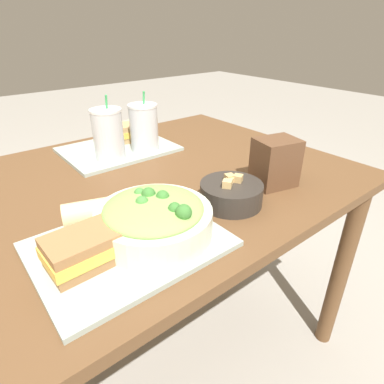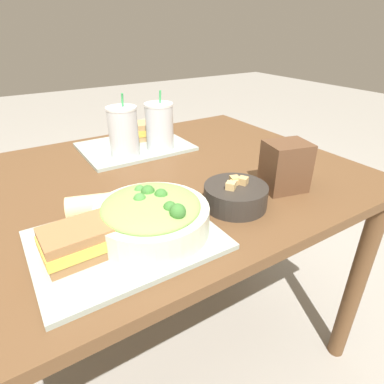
% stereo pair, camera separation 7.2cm
% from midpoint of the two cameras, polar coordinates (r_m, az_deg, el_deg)
% --- Properties ---
extents(ground_plane, '(12.00, 12.00, 0.00)m').
position_cam_midpoint_polar(ground_plane, '(1.49, -4.14, -25.20)').
color(ground_plane, gray).
extents(dining_table, '(1.30, 0.95, 0.77)m').
position_cam_midpoint_polar(dining_table, '(1.04, -5.39, -2.43)').
color(dining_table, brown).
rests_on(dining_table, ground_plane).
extents(tray_near, '(0.38, 0.30, 0.01)m').
position_cam_midpoint_polar(tray_near, '(0.70, -8.76, -8.53)').
color(tray_near, '#99A89E').
rests_on(tray_near, dining_table).
extents(tray_far, '(0.38, 0.30, 0.01)m').
position_cam_midpoint_polar(tray_far, '(1.23, -8.47, 7.96)').
color(tray_far, '#99A89E').
rests_on(tray_far, dining_table).
extents(salad_bowl, '(0.25, 0.25, 0.10)m').
position_cam_midpoint_polar(salad_bowl, '(0.69, -4.24, -4.10)').
color(salad_bowl, beige).
rests_on(salad_bowl, tray_near).
extents(soup_bowl, '(0.16, 0.16, 0.08)m').
position_cam_midpoint_polar(soup_bowl, '(0.83, 10.22, -0.59)').
color(soup_bowl, '#2D2823').
rests_on(soup_bowl, dining_table).
extents(sandwich_near, '(0.15, 0.10, 0.06)m').
position_cam_midpoint_polar(sandwich_near, '(0.66, -16.35, -8.52)').
color(sandwich_near, olive).
rests_on(sandwich_near, tray_near).
extents(baguette_near, '(0.15, 0.10, 0.06)m').
position_cam_midpoint_polar(baguette_near, '(0.77, -13.72, -2.47)').
color(baguette_near, '#DBBC84').
rests_on(baguette_near, tray_near).
extents(sandwich_far, '(0.16, 0.12, 0.06)m').
position_cam_midpoint_polar(sandwich_far, '(1.29, -7.89, 10.65)').
color(sandwich_far, tan).
rests_on(sandwich_far, tray_far).
extents(baguette_far, '(0.12, 0.07, 0.06)m').
position_cam_midpoint_polar(baguette_far, '(1.35, -7.58, 11.38)').
color(baguette_far, '#DBBC84').
rests_on(baguette_far, tray_far).
extents(drink_cup_dark, '(0.10, 0.10, 0.21)m').
position_cam_midpoint_polar(drink_cup_dark, '(1.11, -10.25, 10.19)').
color(drink_cup_dark, silver).
rests_on(drink_cup_dark, tray_far).
extents(drink_cup_red, '(0.10, 0.10, 0.21)m').
position_cam_midpoint_polar(drink_cup_red, '(1.17, -4.00, 11.31)').
color(drink_cup_red, silver).
rests_on(drink_cup_red, tray_far).
extents(chip_bag, '(0.13, 0.12, 0.14)m').
position_cam_midpoint_polar(chip_bag, '(0.93, 18.42, 4.28)').
color(chip_bag, brown).
rests_on(chip_bag, dining_table).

